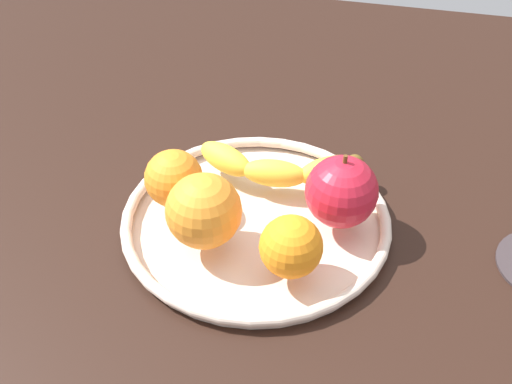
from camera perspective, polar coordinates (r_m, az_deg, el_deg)
ground_plane at (r=69.92cm, az=0.00°, el=-4.24°), size 120.12×120.12×4.00cm
fruit_bowl at (r=67.90cm, az=0.00°, el=-2.49°), size 28.74×28.74×1.80cm
banana at (r=70.96cm, az=2.10°, el=2.25°), size 19.77×7.01×3.06cm
apple at (r=64.78cm, az=7.69°, el=0.04°), size 7.52×7.52×8.32cm
orange_front_right at (r=67.69cm, az=-7.28°, el=1.44°), size 6.24×6.24×6.24cm
orange_center at (r=62.16cm, az=-4.72°, el=-1.70°), size 7.60×7.60×7.60cm
orange_back_left at (r=59.58cm, az=3.16°, el=-4.92°), size 6.08×6.08×6.08cm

